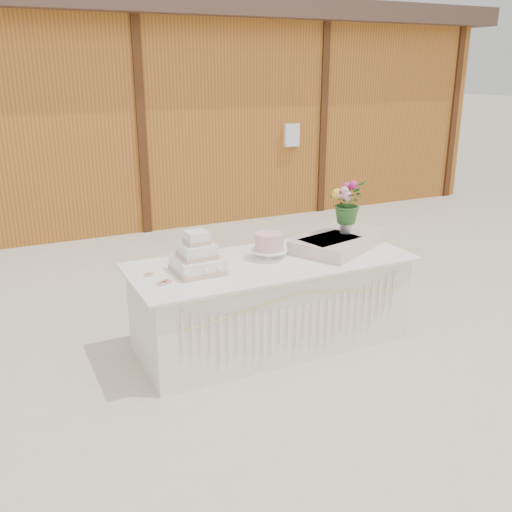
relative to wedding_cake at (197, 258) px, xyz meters
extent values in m
plane|color=beige|center=(0.66, 0.00, -0.88)|extent=(80.00, 80.00, 0.00)
cube|color=#A56122|center=(0.66, 6.00, 0.62)|extent=(12.00, 4.00, 3.00)
cube|color=#443026|center=(0.66, 6.00, 2.27)|extent=(12.60, 4.60, 0.30)
cube|color=silver|center=(0.66, 0.00, -0.51)|extent=(2.28, 0.88, 0.75)
cube|color=silver|center=(0.66, 0.00, -0.12)|extent=(2.40, 1.00, 0.02)
cube|color=white|center=(0.00, 0.00, -0.05)|extent=(0.37, 0.37, 0.12)
cube|color=#DAA38A|center=(0.00, 0.00, -0.09)|extent=(0.38, 0.38, 0.03)
cube|color=white|center=(0.00, 0.00, 0.07)|extent=(0.26, 0.26, 0.11)
cube|color=#DAA38A|center=(0.00, 0.00, 0.03)|extent=(0.27, 0.27, 0.03)
cube|color=white|center=(0.00, 0.00, 0.17)|extent=(0.17, 0.17, 0.10)
cube|color=#DAA38A|center=(0.00, 0.00, 0.15)|extent=(0.18, 0.18, 0.03)
cylinder|color=white|center=(0.67, 0.05, -0.11)|extent=(0.26, 0.26, 0.02)
cylinder|color=white|center=(0.67, 0.05, -0.07)|extent=(0.08, 0.08, 0.05)
cylinder|color=white|center=(0.67, 0.05, -0.04)|extent=(0.31, 0.31, 0.01)
cylinder|color=#E3A4B0|center=(0.67, 0.05, 0.04)|extent=(0.24, 0.24, 0.14)
cube|color=beige|center=(1.38, 0.07, -0.06)|extent=(1.06, 0.90, 0.12)
cylinder|color=#ACADB1|center=(1.46, 0.10, 0.07)|extent=(0.11, 0.11, 0.14)
imported|color=#2F6227|center=(1.46, 0.10, 0.34)|extent=(0.45, 0.44, 0.38)
camera|label=1|loc=(-1.44, -4.04, 1.43)|focal=40.00mm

